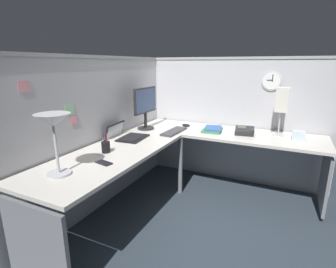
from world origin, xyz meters
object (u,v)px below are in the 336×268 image
(pen_cup, at_px, (106,147))
(tissue_box, at_px, (299,136))
(cell_phone, at_px, (104,163))
(office_phone, at_px, (245,131))
(book_stack, at_px, (213,129))
(computer_mouse, at_px, (186,125))
(keyboard, at_px, (174,131))
(laptop, at_px, (125,136))
(wall_clock, at_px, (272,81))
(desk_lamp_paper, at_px, (282,101))
(monitor, at_px, (145,105))
(desk_lamp_dome, at_px, (53,125))

(pen_cup, bearing_deg, tissue_box, -52.52)
(cell_phone, bearing_deg, tissue_box, -33.11)
(office_phone, xyz_separation_m, book_stack, (-0.01, 0.37, -0.02))
(computer_mouse, relative_size, tissue_box, 0.87)
(keyboard, distance_m, cell_phone, 1.13)
(laptop, xyz_separation_m, wall_clock, (1.05, -1.34, 0.55))
(keyboard, height_order, pen_cup, pen_cup)
(book_stack, bearing_deg, cell_phone, 160.29)
(desk_lamp_paper, distance_m, tissue_box, 0.40)
(monitor, bearing_deg, book_stack, -71.74)
(desk_lamp_dome, bearing_deg, book_stack, -20.89)
(cell_phone, bearing_deg, wall_clock, -19.64)
(pen_cup, height_order, wall_clock, wall_clock)
(desk_lamp_dome, bearing_deg, pen_cup, 0.36)
(laptop, relative_size, wall_clock, 1.86)
(keyboard, relative_size, pen_cup, 2.39)
(desk_lamp_paper, height_order, wall_clock, wall_clock)
(office_phone, xyz_separation_m, wall_clock, (0.36, -0.20, 0.54))
(keyboard, bearing_deg, desk_lamp_paper, -69.37)
(laptop, xyz_separation_m, book_stack, (0.69, -0.77, -0.00))
(book_stack, bearing_deg, pen_cup, 150.75)
(keyboard, distance_m, computer_mouse, 0.33)
(desk_lamp_dome, distance_m, office_phone, 2.00)
(monitor, xyz_separation_m, desk_lamp_dome, (-1.43, -0.12, 0.07))
(laptop, distance_m, office_phone, 1.34)
(monitor, height_order, computer_mouse, monitor)
(desk_lamp_paper, bearing_deg, book_stack, 99.18)
(laptop, distance_m, cell_phone, 0.74)
(laptop, height_order, cell_phone, laptop)
(desk_lamp_paper, bearing_deg, office_phone, 106.91)
(computer_mouse, height_order, pen_cup, pen_cup)
(office_phone, distance_m, wall_clock, 0.68)
(monitor, height_order, book_stack, monitor)
(keyboard, height_order, office_phone, office_phone)
(cell_phone, height_order, book_stack, book_stack)
(computer_mouse, distance_m, office_phone, 0.74)
(monitor, height_order, laptop, monitor)
(book_stack, bearing_deg, desk_lamp_paper, -80.82)
(monitor, relative_size, wall_clock, 2.27)
(laptop, relative_size, desk_lamp_dome, 0.92)
(laptop, bearing_deg, desk_lamp_paper, -61.59)
(desk_lamp_dome, bearing_deg, computer_mouse, -8.90)
(book_stack, distance_m, wall_clock, 0.88)
(computer_mouse, relative_size, cell_phone, 0.72)
(desk_lamp_paper, relative_size, tissue_box, 4.42)
(keyboard, height_order, book_stack, book_stack)
(desk_lamp_paper, bearing_deg, laptop, 118.41)
(laptop, relative_size, keyboard, 0.95)
(tissue_box, bearing_deg, wall_clock, 46.06)
(monitor, distance_m, cell_phone, 1.19)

